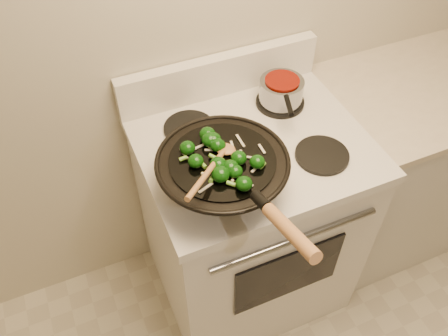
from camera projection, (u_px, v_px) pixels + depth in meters
name	position (u px, v px, depth m)	size (l,w,h in m)	color
stove	(248.00, 220.00, 1.96)	(0.78, 0.67, 1.08)	white
counter_unit	(401.00, 163.00, 2.20)	(0.89, 0.62, 0.91)	silver
wok	(223.00, 173.00, 1.42)	(0.40, 0.67, 0.26)	black
stirfry	(220.00, 157.00, 1.37)	(0.25, 0.27, 0.05)	#0A3508
wooden_spoon	(215.00, 162.00, 1.34)	(0.23, 0.23, 0.08)	#A26E40
saucepan	(281.00, 91.00, 1.72)	(0.16, 0.25, 0.10)	gray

